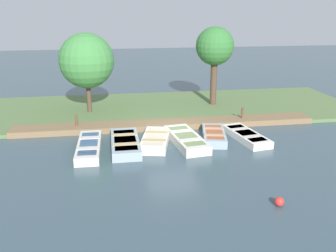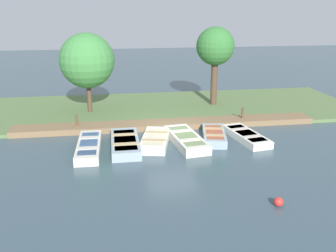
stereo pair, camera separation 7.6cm
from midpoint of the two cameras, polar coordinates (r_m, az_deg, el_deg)
The scene contains 14 objects.
ground_plane at distance 18.09m, azimuth 0.73°, elevation -1.65°, with size 80.00×80.00×0.00m, color #384C56.
shore_bank at distance 22.79m, azimuth -1.36°, elevation 2.70°, with size 8.00×24.00×0.18m.
dock_walkway at distance 19.50m, azimuth -0.02°, elevation 0.25°, with size 1.27×15.60×0.29m.
rowboat_0 at distance 16.66m, azimuth -11.82°, elevation -3.09°, with size 3.51×1.05×0.39m.
rowboat_1 at distance 16.74m, azimuth -6.43°, elevation -2.64°, with size 3.29×1.22×0.43m.
rowboat_2 at distance 17.12m, azimuth -1.81°, elevation -2.13°, with size 3.08×1.80×0.39m.
rowboat_3 at distance 17.16m, azimuth 2.88°, elevation -2.03°, with size 3.51×1.60×0.43m.
rowboat_4 at distance 17.80m, azimuth 7.14°, elevation -1.44°, with size 2.78×1.54×0.41m.
rowboat_5 at distance 18.08m, azimuth 11.92°, elevation -1.48°, with size 3.18×1.53×0.36m.
mooring_post_near at distance 19.29m, azimuth -13.62°, elevation 0.49°, with size 0.13×0.13×0.89m.
mooring_post_far at distance 20.43m, azimuth 11.38°, elevation 1.61°, with size 0.13×0.13×0.89m.
buoy at distance 12.51m, azimuth 16.65°, elevation -11.02°, with size 0.30×0.30×0.30m.
park_tree_far_left at distance 21.67m, azimuth -12.15°, elevation 9.69°, with size 3.07×3.07×4.67m.
park_tree_left at distance 22.99m, azimuth 7.32°, elevation 11.78°, with size 2.29×2.29×4.90m.
Camera 2 is at (16.83, -2.82, 6.02)m, focal length 40.00 mm.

